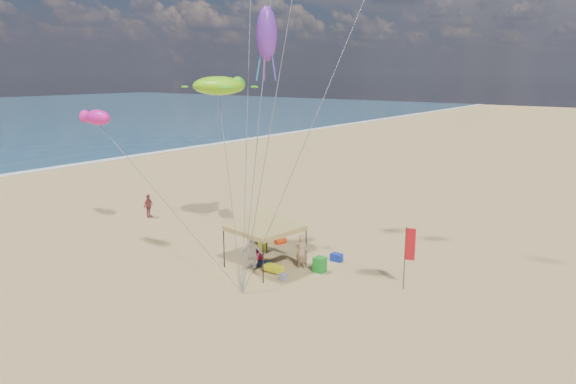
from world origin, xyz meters
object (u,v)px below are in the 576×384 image
object	(u,v)px
canopy_tent	(265,209)
beach_cart	(273,268)
feather_flag	(409,248)
cooler_blue	(336,257)
person_far_a	(148,206)
chair_green	(320,265)
person_near_b	(255,243)
person_near_c	(253,250)
cooler_red	(257,255)
chair_yellow	(261,244)
person_near_a	(301,251)

from	to	relation	value
canopy_tent	beach_cart	size ratio (longest dim) A/B	6.09
feather_flag	canopy_tent	bearing A→B (deg)	-166.42
cooler_blue	person_far_a	size ratio (longest dim) A/B	0.36
feather_flag	beach_cart	size ratio (longest dim) A/B	3.08
feather_flag	chair_green	distance (m)	4.43
canopy_tent	person_near_b	distance (m)	2.38
feather_flag	beach_cart	distance (m)	6.33
cooler_blue	chair_green	distance (m)	1.71
canopy_tent	person_near_c	bearing A→B (deg)	-132.05
cooler_red	beach_cart	xyz separation A→B (m)	(1.79, -0.94, 0.01)
chair_green	beach_cart	size ratio (longest dim) A/B	0.78
canopy_tent	chair_green	size ratio (longest dim) A/B	7.83
cooler_red	chair_yellow	world-z (taller)	chair_yellow
cooler_red	person_near_b	xyz separation A→B (m)	(-0.01, -0.09, 0.63)
cooler_blue	chair_green	world-z (taller)	chair_green
person_near_b	person_far_a	distance (m)	10.69
chair_green	person_near_a	distance (m)	1.08
canopy_tent	chair_yellow	xyz separation A→B (m)	(-1.74, 1.76, -2.49)
canopy_tent	cooler_red	size ratio (longest dim) A/B	10.15
beach_cart	person_near_b	world-z (taller)	person_near_b
person_near_c	person_far_a	bearing A→B (deg)	-38.52
chair_green	person_near_c	world-z (taller)	person_near_c
beach_cart	person_near_b	size ratio (longest dim) A/B	0.55
cooler_blue	beach_cart	bearing A→B (deg)	-117.13
chair_green	person_near_b	bearing A→B (deg)	-172.09
canopy_tent	cooler_blue	size ratio (longest dim) A/B	10.15
beach_cart	person_near_a	xyz separation A→B (m)	(0.72, 1.23, 0.62)
cooler_blue	canopy_tent	bearing A→B (deg)	-129.06
feather_flag	person_near_c	world-z (taller)	feather_flag
canopy_tent	person_near_a	size ratio (longest dim) A/B	3.34
beach_cart	canopy_tent	bearing A→B (deg)	159.34
person_near_b	feather_flag	bearing A→B (deg)	-40.89
feather_flag	person_near_b	distance (m)	7.76
canopy_tent	cooler_blue	bearing A→B (deg)	50.94
chair_green	person_far_a	size ratio (longest dim) A/B	0.47
chair_green	chair_yellow	bearing A→B (deg)	170.61
cooler_red	beach_cart	distance (m)	2.02
chair_yellow	person_far_a	distance (m)	9.93
canopy_tent	chair_yellow	world-z (taller)	canopy_tent
cooler_blue	beach_cart	world-z (taller)	cooler_blue
person_near_a	chair_green	bearing A→B (deg)	162.81
feather_flag	cooler_blue	world-z (taller)	feather_flag
cooler_blue	person_near_c	bearing A→B (deg)	-129.47
cooler_red	person_far_a	xyz separation A→B (m)	(-10.53, 1.80, 0.56)
feather_flag	person_near_b	size ratio (longest dim) A/B	1.70
beach_cart	person_near_a	bearing A→B (deg)	59.50
beach_cart	person_far_a	size ratio (longest dim) A/B	0.60
feather_flag	beach_cart	xyz separation A→B (m)	(-5.83, -1.84, -1.67)
beach_cart	person_near_c	bearing A→B (deg)	-171.42
person_near_b	person_far_a	xyz separation A→B (m)	(-10.52, 1.88, -0.07)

